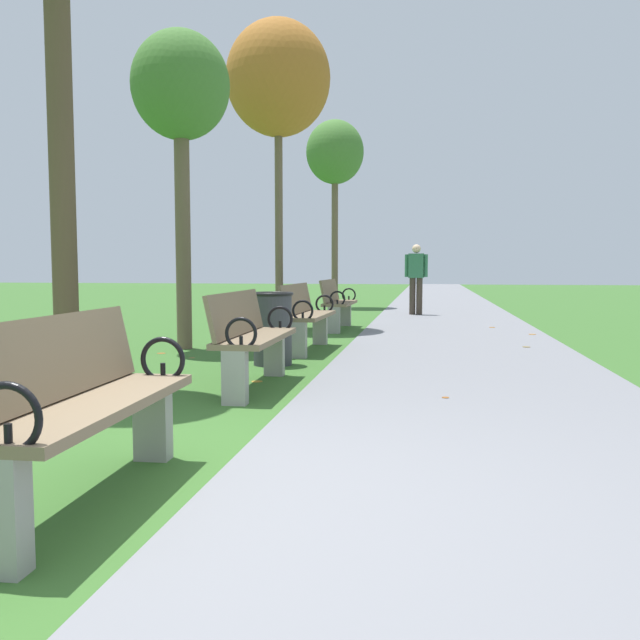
% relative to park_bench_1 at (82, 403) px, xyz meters
% --- Properties ---
extents(ground_plane, '(80.00, 80.00, 0.00)m').
position_rel_park_bench_1_xyz_m(ground_plane, '(0.50, 0.12, -0.49)').
color(ground_plane, '#386628').
extents(paved_walkway, '(3.04, 44.00, 0.02)m').
position_rel_park_bench_1_xyz_m(paved_walkway, '(2.02, 18.12, -0.48)').
color(paved_walkway, slate).
rests_on(paved_walkway, ground).
extents(park_bench_1, '(0.52, 1.61, 0.90)m').
position_rel_park_bench_1_xyz_m(park_bench_1, '(0.00, 0.00, 0.00)').
color(park_bench_1, '#7A664C').
rests_on(park_bench_1, ground).
extents(park_bench_2, '(0.49, 1.61, 0.90)m').
position_rel_park_bench_1_xyz_m(park_bench_2, '(-0.00, 3.06, 0.00)').
color(park_bench_2, '#7A664C').
rests_on(park_bench_2, ground).
extents(park_bench_3, '(0.51, 1.61, 0.90)m').
position_rel_park_bench_1_xyz_m(park_bench_3, '(-0.00, 5.89, 0.00)').
color(park_bench_3, '#7A664C').
rests_on(park_bench_3, ground).
extents(park_bench_4, '(0.49, 1.60, 0.90)m').
position_rel_park_bench_1_xyz_m(park_bench_4, '(-0.00, 8.97, 0.00)').
color(park_bench_4, '#7A664C').
rests_on(park_bench_4, ground).
extents(tree_2, '(1.32, 1.32, 4.28)m').
position_rel_park_bench_1_xyz_m(tree_2, '(-1.70, 5.84, 2.97)').
color(tree_2, brown).
rests_on(tree_2, ground).
extents(tree_3, '(1.87, 1.87, 5.53)m').
position_rel_park_bench_1_xyz_m(tree_3, '(-1.09, 9.08, 3.98)').
color(tree_3, brown).
rests_on(tree_3, ground).
extents(tree_4, '(1.58, 1.58, 5.12)m').
position_rel_park_bench_1_xyz_m(tree_4, '(-0.96, 15.46, 3.70)').
color(tree_4, brown).
rests_on(tree_4, ground).
extents(pedestrian_walking, '(0.53, 0.25, 1.62)m').
position_rel_park_bench_1_xyz_m(pedestrian_walking, '(1.33, 12.69, 0.44)').
color(pedestrian_walking, '#3D3328').
rests_on(pedestrian_walking, paved_walkway).
extents(trash_bin, '(0.48, 0.48, 0.84)m').
position_rel_park_bench_1_xyz_m(trash_bin, '(-0.15, 4.55, -0.06)').
color(trash_bin, '#38383D').
rests_on(trash_bin, ground).
extents(scattered_leaves, '(5.29, 9.42, 0.02)m').
position_rel_park_bench_1_xyz_m(scattered_leaves, '(1.36, 5.55, -0.47)').
color(scattered_leaves, '#93511E').
rests_on(scattered_leaves, ground).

